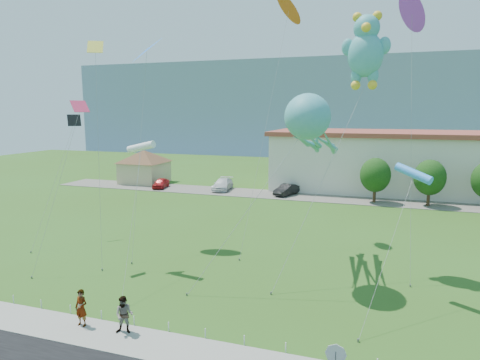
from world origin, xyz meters
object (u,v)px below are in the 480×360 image
(parked_car_red, at_px, (161,183))
(teddy_bear_kite, at_px, (366,49))
(pavilion, at_px, (144,163))
(stop_sign, at_px, (336,360))
(parked_car_black, at_px, (286,190))
(pedestrian_right, at_px, (124,315))
(octopus_kite, at_px, (310,127))
(parked_car_white, at_px, (223,184))
(pedestrian_left, at_px, (81,308))

(parked_car_red, xyz_separation_m, teddy_bear_kite, (28.59, -22.54, 14.37))
(pavilion, distance_m, stop_sign, 53.90)
(stop_sign, bearing_deg, parked_car_black, 105.02)
(stop_sign, distance_m, parked_car_black, 40.64)
(pedestrian_right, height_order, teddy_bear_kite, teddy_bear_kite)
(octopus_kite, bearing_deg, parked_car_red, 134.55)
(parked_car_white, bearing_deg, stop_sign, -70.75)
(pedestrian_left, height_order, parked_car_red, pedestrian_left)
(stop_sign, height_order, octopus_kite, octopus_kite)
(stop_sign, xyz_separation_m, pedestrian_left, (-12.90, 1.87, -0.81))
(pavilion, relative_size, octopus_kite, 0.76)
(pedestrian_left, height_order, pedestrian_right, pedestrian_left)
(pavilion, bearing_deg, parked_car_red, -36.26)
(octopus_kite, relative_size, teddy_bear_kite, 0.69)
(stop_sign, height_order, teddy_bear_kite, teddy_bear_kite)
(parked_car_red, xyz_separation_m, parked_car_white, (8.99, 1.32, 0.10))
(parked_car_red, relative_size, parked_car_black, 0.93)
(pedestrian_left, distance_m, teddy_bear_kite, 23.75)
(pedestrian_left, bearing_deg, pavilion, 120.23)
(parked_car_red, relative_size, parked_car_white, 0.75)
(pavilion, bearing_deg, teddy_bear_kite, -37.98)
(stop_sign, bearing_deg, teddy_bear_kite, 90.73)
(pedestrian_right, xyz_separation_m, octopus_kite, (7.14, 10.88, 8.92))
(pedestrian_left, relative_size, octopus_kite, 0.16)
(pedestrian_right, relative_size, parked_car_red, 0.47)
(pedestrian_right, bearing_deg, parked_car_white, 89.01)
(parked_car_white, xyz_separation_m, octopus_kite, (16.54, -27.26, 9.12))
(pavilion, height_order, parked_car_white, pavilion)
(teddy_bear_kite, bearing_deg, pedestrian_left, -131.52)
(pavilion, height_order, teddy_bear_kite, teddy_bear_kite)
(stop_sign, bearing_deg, pedestrian_right, 169.45)
(octopus_kite, bearing_deg, parked_car_black, 105.38)
(stop_sign, relative_size, parked_car_white, 0.46)
(octopus_kite, xyz_separation_m, teddy_bear_kite, (3.06, 3.39, 5.15))
(pedestrian_right, distance_m, octopus_kite, 15.78)
(pavilion, bearing_deg, stop_sign, -51.56)
(pedestrian_left, xyz_separation_m, parked_car_black, (2.37, 37.37, -0.28))
(parked_car_black, bearing_deg, parked_car_red, -159.42)
(parked_car_white, relative_size, octopus_kite, 0.45)
(pedestrian_right, height_order, parked_car_white, pedestrian_right)
(parked_car_white, bearing_deg, octopus_kite, -65.79)
(parked_car_black, bearing_deg, teddy_bear_kite, -46.80)
(parked_car_red, xyz_separation_m, octopus_kite, (25.53, -25.93, 9.22))
(parked_car_white, distance_m, octopus_kite, 33.16)
(stop_sign, relative_size, octopus_kite, 0.21)
(pedestrian_left, distance_m, parked_car_white, 38.82)
(pavilion, distance_m, parked_car_black, 23.27)
(teddy_bear_kite, bearing_deg, parked_car_black, 114.15)
(pedestrian_right, height_order, octopus_kite, octopus_kite)
(pedestrian_left, bearing_deg, stop_sign, -5.09)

